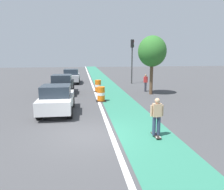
% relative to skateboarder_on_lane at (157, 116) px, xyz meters
% --- Properties ---
extents(ground_plane, '(100.00, 100.00, 0.00)m').
position_rel_skateboarder_on_lane_xyz_m(ground_plane, '(-2.75, 0.56, -0.91)').
color(ground_plane, '#424244').
extents(bike_lane_strip, '(2.50, 80.00, 0.01)m').
position_rel_skateboarder_on_lane_xyz_m(bike_lane_strip, '(-0.35, 12.56, -0.91)').
color(bike_lane_strip, '#2D755B').
rests_on(bike_lane_strip, ground).
extents(lane_divider_stripe, '(0.20, 80.00, 0.01)m').
position_rel_skateboarder_on_lane_xyz_m(lane_divider_stripe, '(-1.85, 12.56, -0.91)').
color(lane_divider_stripe, silver).
rests_on(lane_divider_stripe, ground).
extents(skateboarder_on_lane, '(0.57, 0.80, 1.69)m').
position_rel_skateboarder_on_lane_xyz_m(skateboarder_on_lane, '(0.00, 0.00, 0.00)').
color(skateboarder_on_lane, black).
rests_on(skateboarder_on_lane, ground).
extents(parked_sedan_nearest, '(1.96, 4.12, 1.70)m').
position_rel_skateboarder_on_lane_xyz_m(parked_sedan_nearest, '(-4.56, 4.49, -0.08)').
color(parked_sedan_nearest, silver).
rests_on(parked_sedan_nearest, ground).
extents(parked_sedan_second, '(1.98, 4.13, 1.70)m').
position_rel_skateboarder_on_lane_xyz_m(parked_sedan_second, '(-4.77, 11.03, -0.08)').
color(parked_sedan_second, black).
rests_on(parked_sedan_second, ground).
extents(parked_sedan_third, '(1.96, 4.12, 1.70)m').
position_rel_skateboarder_on_lane_xyz_m(parked_sedan_third, '(-4.25, 18.03, -0.08)').
color(parked_sedan_third, '#9EA0A5').
rests_on(parked_sedan_third, ground).
extents(traffic_barrel_front, '(0.73, 0.73, 1.09)m').
position_rel_skateboarder_on_lane_xyz_m(traffic_barrel_front, '(-1.67, 7.37, -0.38)').
color(traffic_barrel_front, orange).
rests_on(traffic_barrel_front, ground).
extents(traffic_barrel_mid, '(0.73, 0.73, 1.09)m').
position_rel_skateboarder_on_lane_xyz_m(traffic_barrel_mid, '(-1.56, 11.58, -0.38)').
color(traffic_barrel_mid, orange).
rests_on(traffic_barrel_mid, ground).
extents(traffic_light_corner, '(0.41, 0.32, 5.10)m').
position_rel_skateboarder_on_lane_xyz_m(traffic_light_corner, '(2.86, 16.69, 2.59)').
color(traffic_light_corner, '#2D2D2D').
rests_on(traffic_light_corner, ground).
extents(pedestrian_crossing, '(0.34, 0.20, 1.61)m').
position_rel_skateboarder_on_lane_xyz_m(pedestrian_crossing, '(2.84, 11.03, -0.05)').
color(pedestrian_crossing, '#33333D').
rests_on(pedestrian_crossing, ground).
extents(street_tree_sidewalk, '(2.40, 2.40, 5.00)m').
position_rel_skateboarder_on_lane_xyz_m(street_tree_sidewalk, '(2.91, 9.62, 2.76)').
color(street_tree_sidewalk, brown).
rests_on(street_tree_sidewalk, ground).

